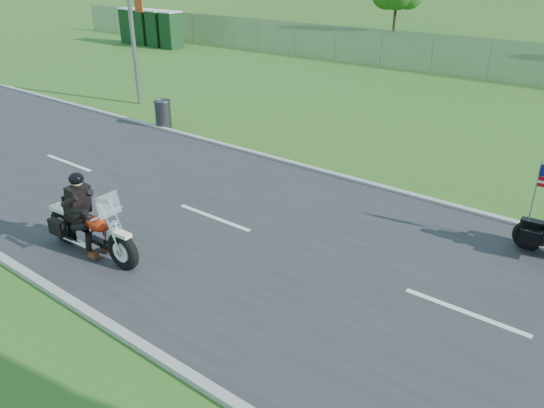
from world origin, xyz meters
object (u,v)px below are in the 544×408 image
Objects in this scene: motorcycle_lead at (90,231)px; trash_can at (163,115)px; porta_toilet_c at (144,28)px; porta_toilet_b at (157,29)px; porta_toilet_a at (171,31)px; porta_toilet_d at (131,26)px.

trash_can is (-5.72, 7.05, -0.08)m from motorcycle_lead.
motorcycle_lead is (21.95, -19.75, -0.58)m from porta_toilet_c.
porta_toilet_c is 20.62m from trash_can.
porta_toilet_b is 2.35× the size of trash_can.
porta_toilet_a is at bearing 131.60° from motorcycle_lead.
porta_toilet_b is at bearing 0.00° from porta_toilet_d.
motorcycle_lead is at bearing -45.88° from porta_toilet_a.
porta_toilet_a and porta_toilet_c have the same top height.
porta_toilet_a is 18.49m from trash_can.
porta_toilet_d reaches higher than trash_can.
porta_toilet_d is (-1.40, 0.00, 0.00)m from porta_toilet_c.
porta_toilet_c is (-1.40, 0.00, 0.00)m from porta_toilet_b.
porta_toilet_a is 0.85× the size of motorcycle_lead.
porta_toilet_a is at bearing 0.00° from porta_toilet_b.
porta_toilet_d is 30.59m from motorcycle_lead.
porta_toilet_c is at bearing 180.00° from porta_toilet_b.
porta_toilet_a is at bearing 0.00° from porta_toilet_d.
trash_can is at bearing 126.55° from motorcycle_lead.
porta_toilet_a is 27.52m from motorcycle_lead.
motorcycle_lead is at bearing -43.86° from porta_toilet_b.
porta_toilet_a reaches higher than trash_can.
porta_toilet_a and porta_toilet_b have the same top height.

